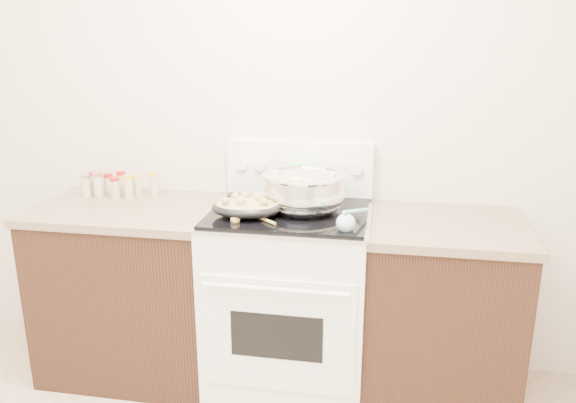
# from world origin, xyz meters

# --- Properties ---
(room_shell) EXTENTS (4.10, 3.60, 2.75)m
(room_shell) POSITION_xyz_m (0.00, 0.00, 1.70)
(room_shell) COLOR beige
(room_shell) RESTS_ON ground
(counter_left) EXTENTS (0.93, 0.67, 0.92)m
(counter_left) POSITION_xyz_m (-0.48, 1.43, 0.46)
(counter_left) COLOR black
(counter_left) RESTS_ON ground
(counter_right) EXTENTS (0.73, 0.67, 0.92)m
(counter_right) POSITION_xyz_m (1.08, 1.43, 0.46)
(counter_right) COLOR black
(counter_right) RESTS_ON ground
(kitchen_range) EXTENTS (0.78, 0.73, 1.22)m
(kitchen_range) POSITION_xyz_m (0.35, 1.42, 0.49)
(kitchen_range) COLOR white
(kitchen_range) RESTS_ON ground
(mixing_bowl) EXTENTS (0.50, 0.50, 0.24)m
(mixing_bowl) POSITION_xyz_m (0.42, 1.43, 1.04)
(mixing_bowl) COLOR silver
(mixing_bowl) RESTS_ON kitchen_range
(roasting_pan) EXTENTS (0.35, 0.26, 0.11)m
(roasting_pan) POSITION_xyz_m (0.17, 1.29, 0.99)
(roasting_pan) COLOR black
(roasting_pan) RESTS_ON kitchen_range
(baking_sheet) EXTENTS (0.48, 0.42, 0.06)m
(baking_sheet) POSITION_xyz_m (0.25, 1.48, 0.96)
(baking_sheet) COLOR black
(baking_sheet) RESTS_ON kitchen_range
(wooden_spoon) EXTENTS (0.21, 0.18, 0.04)m
(wooden_spoon) POSITION_xyz_m (0.17, 1.22, 0.95)
(wooden_spoon) COLOR tan
(wooden_spoon) RESTS_ON kitchen_range
(blue_ladle) EXTENTS (0.14, 0.27, 0.10)m
(blue_ladle) POSITION_xyz_m (0.64, 1.19, 0.98)
(blue_ladle) COLOR #8EC6D4
(blue_ladle) RESTS_ON kitchen_range
(spice_jars) EXTENTS (0.39, 0.15, 0.13)m
(spice_jars) POSITION_xyz_m (-0.63, 1.58, 0.98)
(spice_jars) COLOR #BFB28C
(spice_jars) RESTS_ON counter_left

